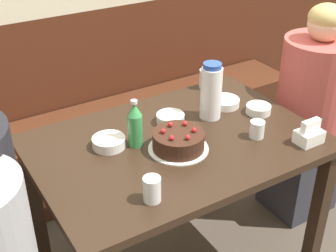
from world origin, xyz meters
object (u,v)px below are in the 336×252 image
Objects in this scene: glass_tumbler_short at (206,79)px; bowl_sauce_shallow at (109,142)px; bench_seat at (102,149)px; soju_bottle at (135,124)px; water_pitcher at (211,91)px; bowl_rice_small at (258,109)px; glass_water_tall at (152,189)px; bowl_soup_white at (170,118)px; person_grey_tee at (309,118)px; glass_shot_small at (257,129)px; napkin_holder at (309,134)px; bowl_side_dish at (225,102)px; birthday_cake at (178,141)px.

bowl_sauce_shallow is at bearing -159.35° from glass_tumbler_short.
soju_bottle is (-0.16, -0.77, 0.60)m from bench_seat.
water_pitcher reaches higher than soju_bottle.
glass_water_tall is (-0.73, -0.29, 0.03)m from bowl_rice_small.
bowl_soup_white is at bearing -148.27° from glass_tumbler_short.
person_grey_tee reaches higher than bowl_rice_small.
glass_tumbler_short is at bearing 79.50° from glass_shot_small.
napkin_holder reaches higher than glass_tumbler_short.
water_pitcher is 2.30× the size of bowl_rice_small.
glass_tumbler_short is at bearing 80.23° from bowl_side_dish.
bowl_rice_small is 0.35m from glass_tumbler_short.
glass_shot_small is at bearing 12.74° from glass_water_tall.
bench_seat is 10.76× the size of birthday_cake.
glass_tumbler_short is (0.16, 0.26, -0.08)m from water_pitcher.
glass_tumbler_short is 1.33× the size of glass_shot_small.
glass_shot_small is at bearing -75.00° from water_pitcher.
bench_seat is 12.91× the size of soju_bottle.
person_grey_tee is at bearing 40.50° from napkin_holder.
glass_water_tall is (-0.52, -0.38, -0.08)m from water_pitcher.
water_pitcher is 2.09× the size of bowl_soup_white.
bowl_sauce_shallow is (-0.71, 0.10, 0.00)m from bowl_rice_small.
person_grey_tee reaches higher than glass_water_tall.
water_pitcher is at bearing -1.34° from bowl_sauce_shallow.
birthday_cake is 1.97× the size of bowl_soup_white.
bowl_sauce_shallow is at bearing -176.31° from bowl_side_dish.
birthday_cake and glass_tumbler_short have the same top height.
bowl_sauce_shallow reaches higher than bowl_side_dish.
glass_shot_small is at bearing -50.03° from bowl_soup_white.
glass_water_tall is 1.20m from person_grey_tee.
bowl_soup_white is 1.10× the size of bowl_rice_small.
bowl_sauce_shallow is 0.70m from glass_tumbler_short.
napkin_holder reaches higher than bowl_side_dish.
bowl_side_dish is 0.21m from glass_tumbler_short.
bowl_side_dish is at bearing 33.73° from glass_water_tall.
water_pitcher is 0.51m from bowl_sauce_shallow.
glass_shot_small is 0.06× the size of person_grey_tee.
birthday_cake is 1.81× the size of bowl_sauce_shallow.
glass_shot_small is at bearing -132.92° from bowl_rice_small.
birthday_cake is 0.28m from bowl_sauce_shallow.
person_grey_tee is (0.55, 0.19, -0.20)m from glass_shot_small.
birthday_cake reaches higher than glass_water_tall.
bowl_sauce_shallow is at bearing 150.83° from napkin_holder.
bowl_sauce_shallow is at bearing -173.20° from bowl_soup_white.
soju_bottle is 0.54m from bowl_side_dish.
water_pitcher is at bearing -5.02° from person_grey_tee.
glass_tumbler_short is 0.59m from person_grey_tee.
napkin_holder reaches higher than bench_seat.
napkin_holder is 0.82m from bowl_sauce_shallow.
napkin_holder reaches higher than birthday_cake.
water_pitcher is at bearing -71.92° from bench_seat.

